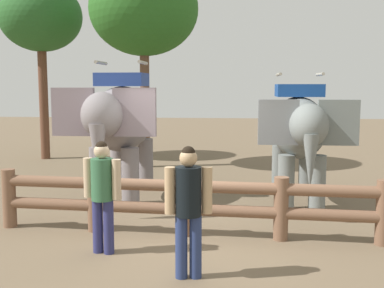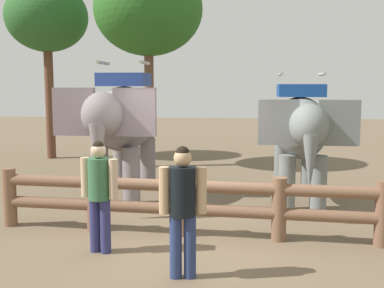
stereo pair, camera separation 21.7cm
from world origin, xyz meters
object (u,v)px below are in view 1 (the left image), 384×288
log_fence (185,200)px  tree_back_center (41,18)px  elephant_near_left (120,122)px  tree_far_left (144,10)px  elephant_center (299,131)px  tourist_man_in_blue (102,189)px  tourist_woman_in_black (188,203)px

log_fence → tree_back_center: bearing=125.3°
log_fence → elephant_near_left: 3.21m
elephant_near_left → tree_far_left: bearing=93.5°
elephant_near_left → tree_far_left: tree_far_left is taller
elephant_near_left → tree_back_center: size_ratio=0.59×
elephant_center → tourist_man_in_blue: 4.79m
log_fence → tree_back_center: size_ratio=1.10×
tourist_woman_in_black → tree_far_left: tree_far_left is taller
tourist_man_in_blue → tree_far_left: tree_far_left is taller
tourist_woman_in_black → tree_far_left: (-2.19, 8.54, 3.78)m
elephant_near_left → tourist_woman_in_black: (1.93, -4.29, -0.71)m
log_fence → tree_far_left: bearing=106.1°
tourist_woman_in_black → tourist_man_in_blue: (-1.38, 0.82, -0.03)m
log_fence → elephant_center: size_ratio=2.05×
tourist_man_in_blue → elephant_near_left: bearing=99.1°
tree_far_left → tourist_woman_in_black: bearing=-75.6°
tourist_man_in_blue → tree_far_left: size_ratio=0.28×
tourist_woman_in_black → log_fence: bearing=97.6°
tourist_woman_in_black → elephant_near_left: bearing=114.3°
tourist_man_in_blue → tree_back_center: size_ratio=0.28×
log_fence → tree_back_center: tree_back_center is taller
elephant_center → tourist_woman_in_black: size_ratio=1.84×
tourist_man_in_blue → elephant_center: bearing=45.6°
elephant_center → tourist_woman_in_black: elephant_center is taller
tree_back_center → elephant_center: bearing=-35.6°
tree_back_center → tourist_woman_in_black: bearing=-58.9°
log_fence → elephant_near_left: (-1.69, 2.49, 1.12)m
log_fence → tourist_man_in_blue: 1.55m
tourist_man_in_blue → tree_far_left: 8.64m
elephant_center → tree_far_left: (-4.14, 4.32, 3.23)m
elephant_near_left → elephant_center: bearing=-1.0°
elephant_near_left → tree_far_left: 5.25m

